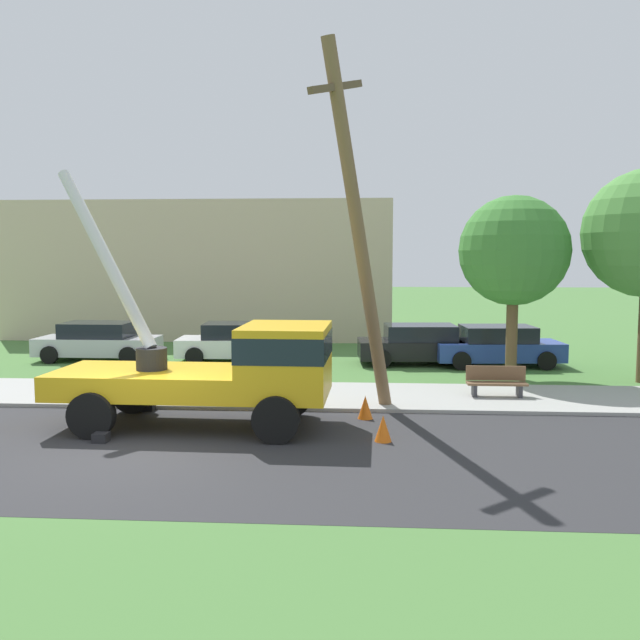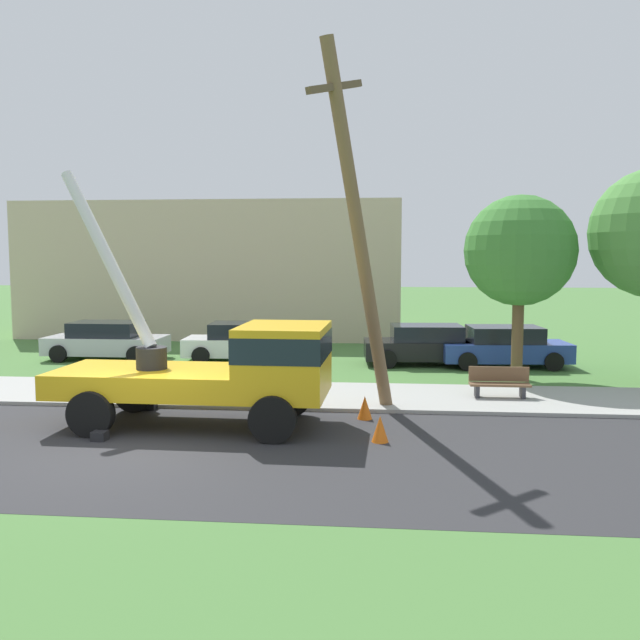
{
  "view_description": "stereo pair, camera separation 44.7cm",
  "coord_description": "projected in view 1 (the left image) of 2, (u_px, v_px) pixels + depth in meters",
  "views": [
    {
      "loc": [
        4.55,
        -12.92,
        3.89
      ],
      "look_at": [
        3.46,
        3.29,
        2.33
      ],
      "focal_mm": 37.81,
      "sensor_mm": 36.0,
      "label": 1
    },
    {
      "loc": [
        4.99,
        -12.88,
        3.89
      ],
      "look_at": [
        3.46,
        3.29,
        2.33
      ],
      "focal_mm": 37.81,
      "sensor_mm": 36.0,
      "label": 2
    }
  ],
  "objects": [
    {
      "name": "lowrise_building_backdrop",
      "position": [
        206.0,
        270.0,
        33.11
      ],
      "size": [
        18.0,
        6.0,
        6.4
      ],
      "primitive_type": "cube",
      "color": "#C6B293",
      "rests_on": "ground"
    },
    {
      "name": "parked_sedan_white",
      "position": [
        238.0,
        342.0,
        24.8
      ],
      "size": [
        4.49,
        2.18,
        1.42
      ],
      "color": "silver",
      "rests_on": "ground"
    },
    {
      "name": "parked_sedan_black",
      "position": [
        420.0,
        344.0,
        24.18
      ],
      "size": [
        4.52,
        2.23,
        1.42
      ],
      "color": "black",
      "rests_on": "ground"
    },
    {
      "name": "traffic_cone_ahead",
      "position": [
        383.0,
        428.0,
        14.1
      ],
      "size": [
        0.36,
        0.36,
        0.56
      ],
      "primitive_type": "cone",
      "color": "orange",
      "rests_on": "ground"
    },
    {
      "name": "ground_plane",
      "position": [
        244.0,
        359.0,
        25.42
      ],
      "size": [
        120.0,
        120.0,
        0.0
      ],
      "primitive_type": "plane",
      "color": "#477538"
    },
    {
      "name": "leaning_utility_pole",
      "position": [
        358.0,
        230.0,
        15.97
      ],
      "size": [
        2.05,
        2.65,
        8.77
      ],
      "color": "brown",
      "rests_on": "ground"
    },
    {
      "name": "parked_sedan_blue",
      "position": [
        497.0,
        346.0,
        23.78
      ],
      "size": [
        4.52,
        2.24,
        1.42
      ],
      "color": "#263F99",
      "rests_on": "ground"
    },
    {
      "name": "traffic_cone_curbside",
      "position": [
        365.0,
        407.0,
        16.07
      ],
      "size": [
        0.36,
        0.36,
        0.56
      ],
      "primitive_type": "cone",
      "color": "orange",
      "rests_on": "ground"
    },
    {
      "name": "sidewalk_strip",
      "position": [
        201.0,
        394.0,
        18.74
      ],
      "size": [
        80.0,
        3.48,
        0.1
      ],
      "primitive_type": "cube",
      "color": "#9E9E99",
      "rests_on": "ground"
    },
    {
      "name": "park_bench",
      "position": [
        496.0,
        383.0,
        18.22
      ],
      "size": [
        1.6,
        0.45,
        0.9
      ],
      "color": "brown",
      "rests_on": "ground"
    },
    {
      "name": "parked_sedan_silver",
      "position": [
        98.0,
        341.0,
        25.06
      ],
      "size": [
        4.4,
        2.02,
        1.42
      ],
      "color": "#B7B7BF",
      "rests_on": "ground"
    },
    {
      "name": "utility_truck",
      "position": [
        229.0,
        366.0,
        15.19
      ],
      "size": [
        6.76,
        3.21,
        5.98
      ],
      "color": "gold",
      "rests_on": "ground"
    },
    {
      "name": "road_asphalt",
      "position": [
        137.0,
        450.0,
        13.5
      ],
      "size": [
        80.0,
        7.08,
        0.01
      ],
      "primitive_type": "cube",
      "color": "#2B2B2D",
      "rests_on": "ground"
    },
    {
      "name": "roadside_tree_near",
      "position": [
        514.0,
        251.0,
        21.14
      ],
      "size": [
        3.46,
        3.46,
        5.78
      ],
      "color": "brown",
      "rests_on": "ground"
    }
  ]
}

